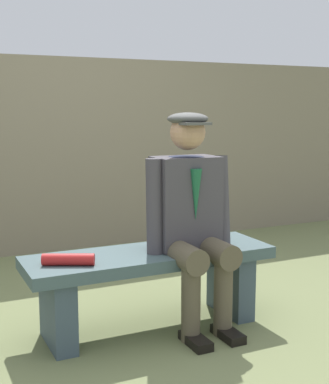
# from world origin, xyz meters

# --- Properties ---
(ground_plane) EXTENTS (30.00, 30.00, 0.00)m
(ground_plane) POSITION_xyz_m (0.00, 0.00, 0.00)
(ground_plane) COLOR olive
(bench) EXTENTS (1.48, 0.46, 0.47)m
(bench) POSITION_xyz_m (0.00, 0.00, 0.33)
(bench) COLOR #3F5457
(bench) RESTS_ON ground
(seated_man) EXTENTS (0.56, 0.57, 1.29)m
(seated_man) POSITION_xyz_m (-0.24, 0.07, 0.70)
(seated_man) COLOR #413E44
(seated_man) RESTS_ON ground
(rolled_magazine) EXTENTS (0.28, 0.18, 0.06)m
(rolled_magazine) POSITION_xyz_m (0.51, 0.07, 0.50)
(rolled_magazine) COLOR #B21E1E
(rolled_magazine) RESTS_ON bench
(stadium_wall) EXTENTS (12.00, 0.24, 1.77)m
(stadium_wall) POSITION_xyz_m (0.00, -2.11, 0.88)
(stadium_wall) COLOR #7C715C
(stadium_wall) RESTS_ON ground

